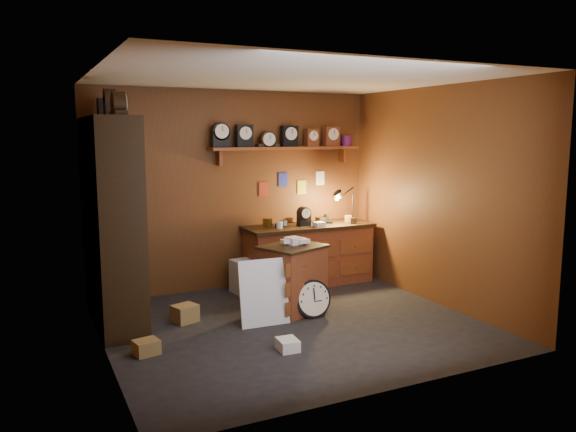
# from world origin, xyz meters

# --- Properties ---
(floor) EXTENTS (4.00, 4.00, 0.00)m
(floor) POSITION_xyz_m (0.00, 0.00, 0.00)
(floor) COLOR black
(floor) RESTS_ON ground
(room_shell) EXTENTS (4.02, 3.62, 2.71)m
(room_shell) POSITION_xyz_m (0.04, 0.11, 1.72)
(room_shell) COLOR brown
(room_shell) RESTS_ON ground
(shelving_unit) EXTENTS (0.47, 1.60, 2.58)m
(shelving_unit) POSITION_xyz_m (-1.79, 0.98, 1.25)
(shelving_unit) COLOR black
(shelving_unit) RESTS_ON ground
(workbench) EXTENTS (1.85, 0.66, 1.36)m
(workbench) POSITION_xyz_m (0.97, 1.47, 0.47)
(workbench) COLOR brown
(workbench) RESTS_ON ground
(low_cabinet) EXTENTS (0.88, 0.82, 0.89)m
(low_cabinet) POSITION_xyz_m (0.22, 0.45, 0.44)
(low_cabinet) COLOR brown
(low_cabinet) RESTS_ON ground
(big_round_clock) EXTENTS (0.44, 0.15, 0.45)m
(big_round_clock) POSITION_xyz_m (0.33, 0.15, 0.22)
(big_round_clock) COLOR black
(big_round_clock) RESTS_ON ground
(white_panel) EXTENTS (0.58, 0.18, 0.75)m
(white_panel) POSITION_xyz_m (-0.28, 0.16, 0.00)
(white_panel) COLOR silver
(white_panel) RESTS_ON ground
(mini_fridge) EXTENTS (0.48, 0.50, 0.45)m
(mini_fridge) POSITION_xyz_m (0.05, 1.39, 0.22)
(mini_fridge) COLOR silver
(mini_fridge) RESTS_ON ground
(floor_box_a) EXTENTS (0.26, 0.24, 0.14)m
(floor_box_a) POSITION_xyz_m (-1.65, -0.14, 0.07)
(floor_box_a) COLOR olive
(floor_box_a) RESTS_ON ground
(floor_box_b) EXTENTS (0.21, 0.24, 0.11)m
(floor_box_b) POSITION_xyz_m (-0.37, -0.64, 0.06)
(floor_box_b) COLOR white
(floor_box_b) RESTS_ON ground
(floor_box_c) EXTENTS (0.32, 0.29, 0.20)m
(floor_box_c) POSITION_xyz_m (-1.06, 0.63, 0.10)
(floor_box_c) COLOR olive
(floor_box_c) RESTS_ON ground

